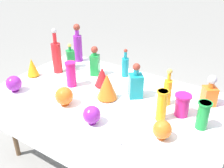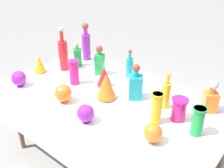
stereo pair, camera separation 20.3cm
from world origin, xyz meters
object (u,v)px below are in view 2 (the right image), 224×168
object	(u,v)px
tall_bottle_0	(129,67)
square_decanter_2	(78,57)
square_decanter_1	(100,62)
fluted_vase_1	(104,76)
square_decanter_3	(135,85)
round_bowl_1	(86,113)
square_decanter_0	(211,98)
tall_bottle_3	(63,54)
slender_vase_3	(157,107)
slender_vase_0	(74,72)
slender_vase_2	(198,120)
round_bowl_0	(19,79)
tall_bottle_1	(86,44)
slender_vase_1	(179,109)
fluted_vase_2	(106,86)
cardboard_box_behind_left	(182,119)
tall_bottle_4	(166,93)
cardboard_box_behind_right	(202,126)
round_bowl_2	(63,93)
fluted_vase_0	(39,64)
round_bowl_3	(153,133)

from	to	relation	value
tall_bottle_0	square_decanter_2	xyz separation A→B (m)	(-0.57, -0.13, -0.01)
square_decanter_1	fluted_vase_1	bearing A→B (deg)	-38.44
square_decanter_3	round_bowl_1	bearing A→B (deg)	-98.95
square_decanter_0	square_decanter_2	xyz separation A→B (m)	(-1.36, -0.04, -0.00)
tall_bottle_3	slender_vase_3	size ratio (longest dim) A/B	1.89
square_decanter_3	slender_vase_0	bearing A→B (deg)	-165.80
slender_vase_2	round_bowl_0	world-z (taller)	slender_vase_2
tall_bottle_1	round_bowl_1	xyz separation A→B (m)	(0.81, -0.82, -0.11)
tall_bottle_3	square_decanter_3	bearing A→B (deg)	-0.18
square_decanter_2	slender_vase_1	bearing A→B (deg)	-9.58
slender_vase_0	fluted_vase_1	size ratio (longest dim) A/B	1.23
fluted_vase_2	cardboard_box_behind_left	xyz separation A→B (m)	(0.28, 0.96, -0.73)
tall_bottle_0	slender_vase_3	bearing A→B (deg)	-39.40
slender_vase_2	round_bowl_0	bearing A→B (deg)	-166.17
slender_vase_2	slender_vase_0	bearing A→B (deg)	-178.96
round_bowl_0	tall_bottle_4	bearing A→B (deg)	24.01
square_decanter_1	square_decanter_2	distance (m)	0.32
slender_vase_0	cardboard_box_behind_right	distance (m)	1.54
round_bowl_1	round_bowl_0	bearing A→B (deg)	179.95
round_bowl_2	cardboard_box_behind_right	bearing A→B (deg)	60.25
slender_vase_0	fluted_vase_2	world-z (taller)	slender_vase_0
tall_bottle_4	cardboard_box_behind_left	xyz separation A→B (m)	(-0.15, 0.78, -0.73)
tall_bottle_0	slender_vase_0	world-z (taller)	tall_bottle_0
slender_vase_1	fluted_vase_2	size ratio (longest dim) A/B	0.77
slender_vase_2	cardboard_box_behind_right	xyz separation A→B (m)	(-0.24, 0.98, -0.75)
tall_bottle_1	round_bowl_1	size ratio (longest dim) A/B	3.04
tall_bottle_4	fluted_vase_0	world-z (taller)	tall_bottle_4
tall_bottle_4	round_bowl_3	world-z (taller)	tall_bottle_4
round_bowl_2	square_decanter_1	bearing A→B (deg)	102.29
square_decanter_3	slender_vase_1	distance (m)	0.41
cardboard_box_behind_right	slender_vase_3	bearing A→B (deg)	-91.46
square_decanter_1	fluted_vase_2	xyz separation A→B (m)	(0.35, -0.30, -0.02)
slender_vase_3	round_bowl_0	distance (m)	1.24
tall_bottle_3	round_bowl_1	size ratio (longest dim) A/B	3.28
tall_bottle_3	round_bowl_0	bearing A→B (deg)	-93.98
square_decanter_2	round_bowl_3	size ratio (longest dim) A/B	1.96
square_decanter_0	square_decanter_2	distance (m)	1.37
slender_vase_2	cardboard_box_behind_right	bearing A→B (deg)	103.82
tall_bottle_3	fluted_vase_1	world-z (taller)	tall_bottle_3
round_bowl_0	slender_vase_1	bearing A→B (deg)	18.29
square_decanter_1	square_decanter_3	distance (m)	0.54
round_bowl_3	slender_vase_1	bearing A→B (deg)	87.09
fluted_vase_0	round_bowl_3	xyz separation A→B (m)	(1.39, -0.17, -0.02)
slender_vase_0	slender_vase_1	world-z (taller)	slender_vase_0
slender_vase_2	tall_bottle_0	bearing A→B (deg)	154.11
fluted_vase_0	round_bowl_1	world-z (taller)	fluted_vase_0
tall_bottle_1	fluted_vase_1	world-z (taller)	tall_bottle_1
fluted_vase_0	tall_bottle_1	bearing A→B (deg)	77.70
slender_vase_2	tall_bottle_4	bearing A→B (deg)	153.76
fluted_vase_0	slender_vase_3	bearing A→B (deg)	0.66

